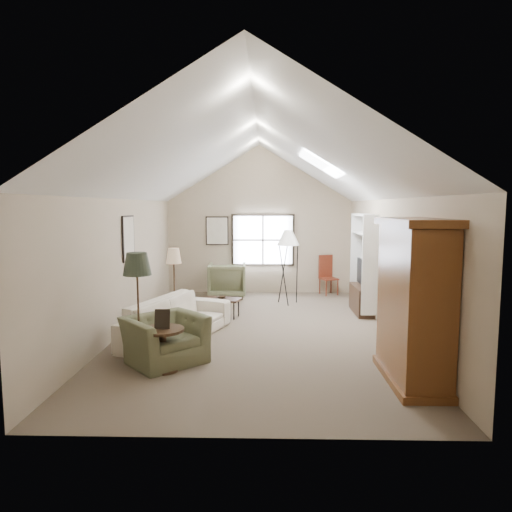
{
  "coord_description": "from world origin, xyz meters",
  "views": [
    {
      "loc": [
        0.22,
        -8.44,
        2.37
      ],
      "look_at": [
        0.0,
        0.4,
        1.4
      ],
      "focal_mm": 32.0,
      "sensor_mm": 36.0,
      "label": 1
    }
  ],
  "objects_px": {
    "armchair_near": "(165,339)",
    "armchair_far": "(227,280)",
    "side_table": "(163,349)",
    "side_chair": "(329,275)",
    "sofa": "(178,319)",
    "armoire": "(414,301)",
    "coffee_table": "(222,308)"
  },
  "relations": [
    {
      "from": "armchair_far",
      "to": "side_table",
      "type": "distance_m",
      "value": 5.41
    },
    {
      "from": "sofa",
      "to": "side_table",
      "type": "xyz_separation_m",
      "value": [
        0.1,
        -1.6,
        -0.05
      ]
    },
    {
      "from": "sofa",
      "to": "side_chair",
      "type": "distance_m",
      "value": 5.31
    },
    {
      "from": "armoire",
      "to": "side_table",
      "type": "distance_m",
      "value": 3.56
    },
    {
      "from": "armchair_near",
      "to": "sofa",
      "type": "bearing_deg",
      "value": 49.92
    },
    {
      "from": "armchair_near",
      "to": "armchair_far",
      "type": "relative_size",
      "value": 1.11
    },
    {
      "from": "armchair_near",
      "to": "side_chair",
      "type": "height_order",
      "value": "side_chair"
    },
    {
      "from": "armchair_near",
      "to": "side_chair",
      "type": "xyz_separation_m",
      "value": [
        3.2,
        5.44,
        0.17
      ]
    },
    {
      "from": "armoire",
      "to": "armchair_far",
      "type": "height_order",
      "value": "armoire"
    },
    {
      "from": "armchair_near",
      "to": "armchair_far",
      "type": "height_order",
      "value": "armchair_far"
    },
    {
      "from": "armoire",
      "to": "sofa",
      "type": "relative_size",
      "value": 0.89
    },
    {
      "from": "coffee_table",
      "to": "armchair_near",
      "type": "bearing_deg",
      "value": -101.37
    },
    {
      "from": "sofa",
      "to": "armchair_near",
      "type": "relative_size",
      "value": 2.26
    },
    {
      "from": "armchair_far",
      "to": "side_chair",
      "type": "distance_m",
      "value": 2.73
    },
    {
      "from": "armoire",
      "to": "side_table",
      "type": "bearing_deg",
      "value": 174.81
    },
    {
      "from": "armoire",
      "to": "sofa",
      "type": "xyz_separation_m",
      "value": [
        -3.56,
        1.91,
        -0.74
      ]
    },
    {
      "from": "coffee_table",
      "to": "side_chair",
      "type": "relative_size",
      "value": 0.75
    },
    {
      "from": "sofa",
      "to": "coffee_table",
      "type": "relative_size",
      "value": 3.11
    },
    {
      "from": "sofa",
      "to": "side_chair",
      "type": "bearing_deg",
      "value": -18.51
    },
    {
      "from": "armchair_near",
      "to": "side_table",
      "type": "relative_size",
      "value": 1.76
    },
    {
      "from": "armoire",
      "to": "coffee_table",
      "type": "bearing_deg",
      "value": 129.7
    },
    {
      "from": "armchair_far",
      "to": "side_table",
      "type": "relative_size",
      "value": 1.59
    },
    {
      "from": "sofa",
      "to": "armchair_near",
      "type": "distance_m",
      "value": 1.25
    },
    {
      "from": "armchair_near",
      "to": "side_chair",
      "type": "bearing_deg",
      "value": 17.01
    },
    {
      "from": "sofa",
      "to": "side_table",
      "type": "height_order",
      "value": "sofa"
    },
    {
      "from": "armchair_far",
      "to": "side_table",
      "type": "bearing_deg",
      "value": 82.39
    },
    {
      "from": "side_table",
      "to": "side_chair",
      "type": "distance_m",
      "value": 6.59
    },
    {
      "from": "side_table",
      "to": "side_chair",
      "type": "height_order",
      "value": "side_chair"
    },
    {
      "from": "side_chair",
      "to": "armchair_far",
      "type": "bearing_deg",
      "value": 166.08
    },
    {
      "from": "armchair_far",
      "to": "armoire",
      "type": "bearing_deg",
      "value": 115.04
    },
    {
      "from": "armchair_far",
      "to": "coffee_table",
      "type": "distance_m",
      "value": 2.18
    },
    {
      "from": "armchair_far",
      "to": "coffee_table",
      "type": "bearing_deg",
      "value": 89.14
    }
  ]
}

